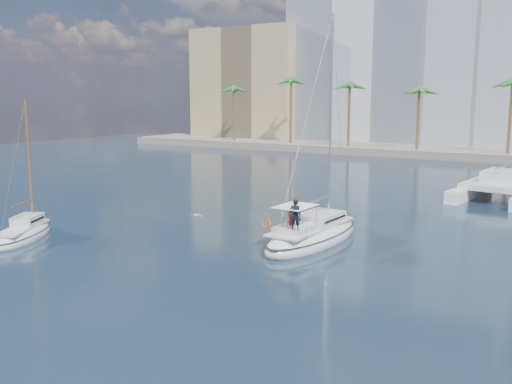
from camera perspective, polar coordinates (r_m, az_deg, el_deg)
The scene contains 10 objects.
ground at distance 35.64m, azimuth -0.46°, elevation -5.32°, with size 160.00×160.00×0.00m, color black.
quay at distance 92.45m, azimuth 19.99°, elevation 3.70°, with size 120.00×14.00×1.20m, color gray.
building_modern at distance 106.72m, azimuth 15.30°, elevation 11.86°, with size 42.00×16.00×28.00m, color silver.
building_tan_left at distance 115.23m, azimuth -0.06°, elevation 10.51°, with size 22.00×14.00×22.00m, color tan.
palm_left at distance 100.82m, azimuth 0.25°, elevation 10.23°, with size 3.60×3.60×12.30m.
palm_centre at distance 88.15m, azimuth 19.82°, elevation 9.76°, with size 3.60×3.60×12.30m.
main_sloop at distance 36.27m, azimuth 5.68°, elevation -4.30°, with size 3.77×10.25×14.97m.
small_sloop at distance 39.92m, azimuth -22.18°, elevation -3.86°, with size 4.79×6.79×9.43m.
catamaran at distance 56.21m, azimuth 23.62°, elevation 0.60°, with size 8.01×13.63×18.74m.
seagull at distance 39.48m, azimuth -5.98°, elevation -2.32°, with size 1.01×0.43×0.19m.
Camera 1 is at (18.21, -29.24, 9.17)m, focal length 40.00 mm.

